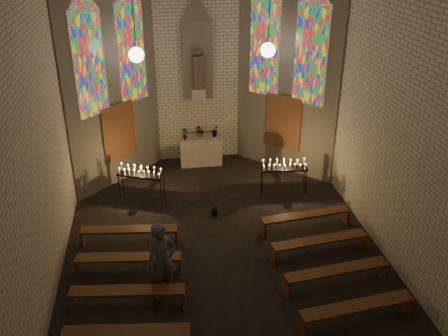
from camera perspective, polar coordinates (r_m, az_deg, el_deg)
The scene contains 18 objects.
floor at distance 12.75m, azimuth 0.12°, elevation -10.16°, with size 12.00×12.00×0.00m, color black.
room at distance 14.12m, azimuth -2.00°, elevation 10.46°, with size 8.22×12.43×7.00m.
altar at distance 17.18m, azimuth -2.66°, elevation 2.02°, with size 1.40×0.60×1.00m, color beige.
flower_vase_left at distance 16.76m, azimuth -4.53°, elevation 3.97°, with size 0.22×0.15×0.42m, color #4C723F.
flower_vase_center at distance 16.96m, azimuth -2.71°, elevation 4.34°, with size 0.39×0.34×0.44m, color #4C723F.
flower_vase_right at distance 16.93m, azimuth -1.02°, elevation 4.29°, with size 0.23×0.19×0.42m, color #4C723F.
aisle_flower_pot at distance 14.28m, azimuth -1.08°, elevation -4.79°, with size 0.22×0.22×0.39m, color #4C723F.
votive_stand_left at distance 14.98m, azimuth -9.54°, elevation -0.57°, with size 1.43×0.83×1.03m.
votive_stand_right at distance 15.22m, azimuth 6.89°, elevation 0.16°, with size 1.46×0.46×1.05m.
pew_left_0 at distance 13.23m, azimuth -10.76°, elevation -7.13°, with size 2.52×0.64×0.48m.
pew_right_0 at distance 13.78m, azimuth 9.30°, elevation -5.51°, with size 2.52×0.64×0.48m.
pew_left_1 at distance 12.25m, azimuth -10.86°, elevation -10.22°, with size 2.52×0.64×0.48m.
pew_right_1 at distance 12.84m, azimuth 10.88°, elevation -8.31°, with size 2.52×0.64×0.48m.
pew_left_2 at distance 11.30m, azimuth -10.97°, elevation -13.84°, with size 2.52×0.64×0.48m.
pew_right_2 at distance 11.94m, azimuth 12.73°, elevation -11.52°, with size 2.52×0.64×0.48m.
pew_left_3 at distance 10.41m, azimuth -11.11°, elevation -18.09°, with size 2.52×0.64×0.48m.
pew_right_3 at distance 11.10m, azimuth 14.93°, elevation -15.22°, with size 2.52×0.64×0.48m.
visitor at distance 11.16m, azimuth -7.13°, elevation -10.55°, with size 0.68×0.45×1.86m, color #52515C.
Camera 1 is at (-1.57, -10.10, 7.62)m, focal length 40.00 mm.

